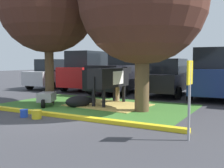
{
  "coord_description": "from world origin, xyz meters",
  "views": [
    {
      "loc": [
        6.09,
        -7.24,
        1.87
      ],
      "look_at": [
        0.34,
        3.07,
        0.9
      ],
      "focal_mm": 44.15,
      "sensor_mm": 36.0,
      "label": 1
    }
  ],
  "objects_px": {
    "cow_holstein": "(111,78)",
    "bucket_yellow": "(37,114)",
    "shade_tree_right": "(143,0)",
    "suv_black": "(89,71)",
    "sedan_silver": "(168,77)",
    "pickup_truck_black": "(122,74)",
    "shade_tree_left": "(48,3)",
    "suv_dark_grey": "(216,73)",
    "parking_sign": "(190,84)",
    "bucket_blue": "(24,113)",
    "sedan_blue": "(54,74)",
    "person_handler": "(117,84)",
    "wheelbarrow": "(46,97)",
    "calf_lying": "(79,101)"
  },
  "relations": [
    {
      "from": "cow_holstein",
      "to": "bucket_yellow",
      "type": "xyz_separation_m",
      "value": [
        -0.66,
        -3.76,
        -1.01
      ]
    },
    {
      "from": "shade_tree_right",
      "to": "suv_black",
      "type": "bearing_deg",
      "value": 137.3
    },
    {
      "from": "shade_tree_right",
      "to": "sedan_silver",
      "type": "xyz_separation_m",
      "value": [
        -0.69,
        5.37,
        -3.11
      ]
    },
    {
      "from": "cow_holstein",
      "to": "sedan_silver",
      "type": "distance_m",
      "value": 4.61
    },
    {
      "from": "cow_holstein",
      "to": "sedan_silver",
      "type": "xyz_separation_m",
      "value": [
        1.15,
        4.46,
        -0.18
      ]
    },
    {
      "from": "sedan_silver",
      "to": "pickup_truck_black",
      "type": "bearing_deg",
      "value": -179.24
    },
    {
      "from": "shade_tree_left",
      "to": "suv_black",
      "type": "bearing_deg",
      "value": 106.17
    },
    {
      "from": "shade_tree_right",
      "to": "cow_holstein",
      "type": "relative_size",
      "value": 2.06
    },
    {
      "from": "sedan_silver",
      "to": "suv_dark_grey",
      "type": "height_order",
      "value": "suv_dark_grey"
    },
    {
      "from": "parking_sign",
      "to": "bucket_blue",
      "type": "height_order",
      "value": "parking_sign"
    },
    {
      "from": "sedan_silver",
      "to": "suv_dark_grey",
      "type": "relative_size",
      "value": 0.96
    },
    {
      "from": "parking_sign",
      "to": "sedan_blue",
      "type": "height_order",
      "value": "sedan_blue"
    },
    {
      "from": "person_handler",
      "to": "suv_dark_grey",
      "type": "height_order",
      "value": "suv_dark_grey"
    },
    {
      "from": "bucket_blue",
      "to": "suv_dark_grey",
      "type": "distance_m",
      "value": 9.48
    },
    {
      "from": "person_handler",
      "to": "bucket_yellow",
      "type": "xyz_separation_m",
      "value": [
        -0.49,
        -4.64,
        -0.68
      ]
    },
    {
      "from": "bucket_blue",
      "to": "suv_dark_grey",
      "type": "height_order",
      "value": "suv_dark_grey"
    },
    {
      "from": "sedan_blue",
      "to": "shade_tree_left",
      "type": "bearing_deg",
      "value": -50.6
    },
    {
      "from": "shade_tree_left",
      "to": "sedan_silver",
      "type": "xyz_separation_m",
      "value": [
        3.77,
        5.4,
        -3.43
      ]
    },
    {
      "from": "person_handler",
      "to": "suv_dark_grey",
      "type": "relative_size",
      "value": 0.33
    },
    {
      "from": "parking_sign",
      "to": "bucket_yellow",
      "type": "distance_m",
      "value": 5.09
    },
    {
      "from": "shade_tree_right",
      "to": "parking_sign",
      "type": "distance_m",
      "value": 4.72
    },
    {
      "from": "wheelbarrow",
      "to": "sedan_silver",
      "type": "distance_m",
      "value": 7.02
    },
    {
      "from": "sedan_silver",
      "to": "cow_holstein",
      "type": "bearing_deg",
      "value": -104.48
    },
    {
      "from": "calf_lying",
      "to": "wheelbarrow",
      "type": "height_order",
      "value": "wheelbarrow"
    },
    {
      "from": "bucket_blue",
      "to": "pickup_truck_black",
      "type": "xyz_separation_m",
      "value": [
        -0.52,
        8.2,
        0.98
      ]
    },
    {
      "from": "sedan_silver",
      "to": "parking_sign",
      "type": "bearing_deg",
      "value": -69.33
    },
    {
      "from": "pickup_truck_black",
      "to": "sedan_blue",
      "type": "bearing_deg",
      "value": 179.53
    },
    {
      "from": "cow_holstein",
      "to": "person_handler",
      "type": "bearing_deg",
      "value": 101.14
    },
    {
      "from": "parking_sign",
      "to": "suv_dark_grey",
      "type": "height_order",
      "value": "suv_dark_grey"
    },
    {
      "from": "sedan_blue",
      "to": "bucket_yellow",
      "type": "bearing_deg",
      "value": -52.14
    },
    {
      "from": "shade_tree_left",
      "to": "person_handler",
      "type": "height_order",
      "value": "shade_tree_left"
    },
    {
      "from": "calf_lying",
      "to": "wheelbarrow",
      "type": "xyz_separation_m",
      "value": [
        -1.29,
        -0.51,
        0.15
      ]
    },
    {
      "from": "person_handler",
      "to": "wheelbarrow",
      "type": "bearing_deg",
      "value": -125.88
    },
    {
      "from": "shade_tree_right",
      "to": "suv_black",
      "type": "relative_size",
      "value": 1.39
    },
    {
      "from": "suv_black",
      "to": "sedan_silver",
      "type": "relative_size",
      "value": 1.05
    },
    {
      "from": "pickup_truck_black",
      "to": "suv_dark_grey",
      "type": "height_order",
      "value": "suv_dark_grey"
    },
    {
      "from": "pickup_truck_black",
      "to": "cow_holstein",
      "type": "bearing_deg",
      "value": -68.6
    },
    {
      "from": "shade_tree_left",
      "to": "person_handler",
      "type": "bearing_deg",
      "value": 36.58
    },
    {
      "from": "parking_sign",
      "to": "pickup_truck_black",
      "type": "height_order",
      "value": "pickup_truck_black"
    },
    {
      "from": "cow_holstein",
      "to": "parking_sign",
      "type": "relative_size",
      "value": 1.66
    },
    {
      "from": "wheelbarrow",
      "to": "sedan_blue",
      "type": "xyz_separation_m",
      "value": [
        -4.98,
        6.22,
        0.6
      ]
    },
    {
      "from": "person_handler",
      "to": "sedan_silver",
      "type": "bearing_deg",
      "value": 69.74
    },
    {
      "from": "suv_black",
      "to": "calf_lying",
      "type": "bearing_deg",
      "value": -59.77
    },
    {
      "from": "cow_holstein",
      "to": "suv_dark_grey",
      "type": "relative_size",
      "value": 0.67
    },
    {
      "from": "sedan_blue",
      "to": "bucket_blue",
      "type": "bearing_deg",
      "value": -54.67
    },
    {
      "from": "bucket_blue",
      "to": "suv_dark_grey",
      "type": "relative_size",
      "value": 0.06
    },
    {
      "from": "wheelbarrow",
      "to": "sedan_blue",
      "type": "bearing_deg",
      "value": 128.72
    },
    {
      "from": "calf_lying",
      "to": "cow_holstein",
      "type": "bearing_deg",
      "value": 57.74
    },
    {
      "from": "sedan_blue",
      "to": "sedan_silver",
      "type": "relative_size",
      "value": 1.0
    },
    {
      "from": "bucket_yellow",
      "to": "suv_dark_grey",
      "type": "xyz_separation_m",
      "value": [
        4.3,
        8.04,
        1.12
      ]
    }
  ]
}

